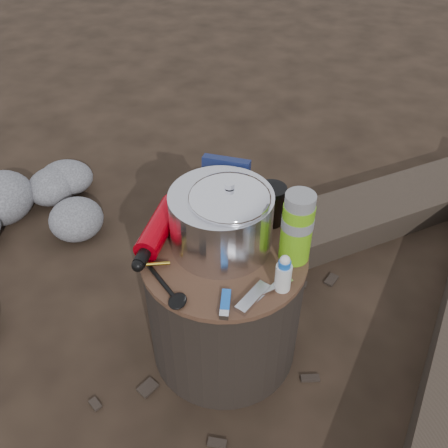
% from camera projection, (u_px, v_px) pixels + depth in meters
% --- Properties ---
extents(ground, '(60.00, 60.00, 0.00)m').
position_uv_depth(ground, '(224.00, 345.00, 1.47)').
color(ground, black).
rests_on(ground, ground).
extents(stump, '(0.42, 0.42, 0.38)m').
position_uv_depth(stump, '(224.00, 304.00, 1.35)').
color(stump, black).
rests_on(stump, ground).
extents(rock_ring, '(0.39, 0.86, 0.17)m').
position_uv_depth(rock_ring, '(10.00, 236.00, 1.72)').
color(rock_ring, slate).
rests_on(rock_ring, ground).
extents(log_small, '(1.13, 1.00, 0.11)m').
position_uv_depth(log_small, '(379.00, 210.00, 1.88)').
color(log_small, '#312820').
rests_on(log_small, ground).
extents(foil_windscreen, '(0.25, 0.25, 0.15)m').
position_uv_depth(foil_windscreen, '(221.00, 221.00, 1.20)').
color(foil_windscreen, silver).
rests_on(foil_windscreen, stump).
extents(camping_pot, '(0.19, 0.19, 0.19)m').
position_uv_depth(camping_pot, '(229.00, 219.00, 1.18)').
color(camping_pot, white).
rests_on(camping_pot, stump).
extents(fuel_bottle, '(0.06, 0.26, 0.06)m').
position_uv_depth(fuel_bottle, '(159.00, 227.00, 1.25)').
color(fuel_bottle, '#AF010E').
rests_on(fuel_bottle, stump).
extents(thermos, '(0.08, 0.08, 0.19)m').
position_uv_depth(thermos, '(297.00, 228.00, 1.15)').
color(thermos, '#68B115').
rests_on(thermos, stump).
extents(travel_mug, '(0.07, 0.07, 0.11)m').
position_uv_depth(travel_mug, '(271.00, 205.00, 1.28)').
color(travel_mug, black).
rests_on(travel_mug, stump).
extents(stuff_sack, '(0.16, 0.13, 0.11)m').
position_uv_depth(stuff_sack, '(202.00, 196.00, 1.32)').
color(stuff_sack, '#D3B809').
rests_on(stuff_sack, stump).
extents(food_pouch, '(0.13, 0.03, 0.16)m').
position_uv_depth(food_pouch, '(225.00, 186.00, 1.31)').
color(food_pouch, '#111B45').
rests_on(food_pouch, stump).
extents(lighter, '(0.03, 0.08, 0.01)m').
position_uv_depth(lighter, '(226.00, 301.00, 1.10)').
color(lighter, blue).
rests_on(lighter, stump).
extents(multitool, '(0.06, 0.10, 0.01)m').
position_uv_depth(multitool, '(253.00, 298.00, 1.10)').
color(multitool, silver).
rests_on(multitool, stump).
extents(pot_grabber, '(0.10, 0.11, 0.01)m').
position_uv_depth(pot_grabber, '(267.00, 291.00, 1.12)').
color(pot_grabber, silver).
rests_on(pot_grabber, stump).
extents(spork, '(0.14, 0.13, 0.01)m').
position_uv_depth(spork, '(161.00, 281.00, 1.14)').
color(spork, black).
rests_on(spork, stump).
extents(squeeze_bottle, '(0.04, 0.04, 0.09)m').
position_uv_depth(squeeze_bottle, '(283.00, 274.00, 1.11)').
color(squeeze_bottle, silver).
rests_on(squeeze_bottle, stump).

